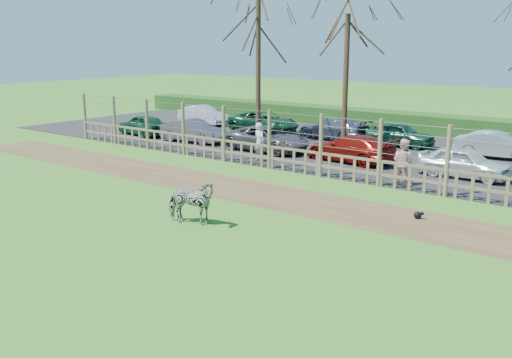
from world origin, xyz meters
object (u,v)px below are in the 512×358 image
Objects in this scene: zebra at (191,202)px; car_1 at (193,131)px; car_0 at (143,125)px; visitor_a at (259,142)px; car_10 at (400,134)px; car_3 at (351,148)px; car_2 at (267,139)px; car_4 at (464,162)px; car_8 at (264,122)px; tree_left at (258,34)px; tree_mid at (347,50)px; car_11 at (497,145)px; crow at (418,215)px; car_9 at (333,128)px; car_7 at (203,115)px; visitor_b at (403,162)px.

zebra is 0.43× the size of car_1.
zebra is at bearing 60.21° from car_0.
car_10 is (3.40, 7.35, -0.26)m from visitor_a.
car_0 is at bearing -81.77° from car_3.
car_0 and car_1 have the same top height.
car_10 is (0.12, 4.98, 0.00)m from car_3.
car_4 is at bearing -87.74° from car_2.
car_3 is at bearing -16.68° from zebra.
car_3 and car_8 have the same top height.
car_1 is at bearing 92.66° from car_4.
car_2 is at bearing -47.30° from visitor_a.
car_0 is 1.00× the size of car_4.
car_2 is 1.00× the size of car_8.
car_10 is (-4.85, 5.04, 0.00)m from car_4.
tree_mid is (4.50, 1.00, -0.75)m from tree_left.
tree_left is at bearing 101.77° from car_11.
car_2 reaches higher than crow.
car_8 is (4.77, 5.12, 0.00)m from car_0.
car_1 is at bearing 104.85° from car_11.
car_11 is at bearing 94.78° from car_9.
tree_left is 2.24× the size of car_0.
crow is at bearing 177.98° from car_11.
car_1 is 1.00× the size of car_7.
car_4 is at bearing 96.03° from crow.
car_10 is (6.24, 3.71, -4.98)m from tree_left.
car_7 and car_11 have the same top height.
car_10 is at bearing -85.28° from car_7.
crow is (5.08, 4.54, -0.54)m from zebra.
car_11 is (4.91, 4.75, 0.00)m from car_3.
tree_mid is 1.94× the size of car_0.
car_7 is at bearing -21.61° from visitor_a.
tree_mid is at bearing -95.47° from visitor_a.
zebra is at bearing -61.04° from tree_left.
tree_left is 6.60m from visitor_a.
car_7 is 18.20m from car_11.
car_11 reaches higher than crow.
car_7 is at bearing 167.53° from tree_mid.
zebra reaches higher than car_10.
car_8 is at bearing -15.15° from car_1.
car_4 is 6.99m from car_10.
car_3 is (9.09, 0.51, 0.00)m from car_1.
car_10 is 4.79m from car_11.
tree_left reaches higher than car_1.
car_7 is (-0.30, 5.38, 0.00)m from car_0.
visitor_a is 0.49× the size of car_10.
visitor_a is 2.48m from car_2.
visitor_b is 10.38m from car_9.
visitor_b is at bearing 119.91° from crow.
car_7 is at bearing 21.97° from zebra.
car_10 is at bearing -88.23° from car_8.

